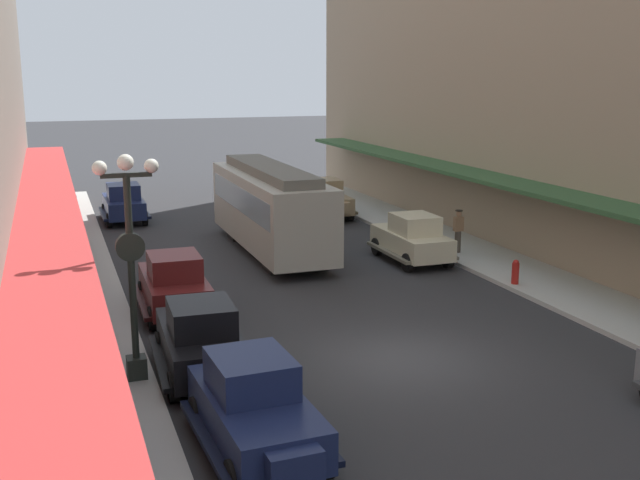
# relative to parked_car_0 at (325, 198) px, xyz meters

# --- Properties ---
(ground_plane) EXTENTS (200.00, 200.00, 0.00)m
(ground_plane) POSITION_rel_parked_car_0_xyz_m (-4.78, -18.58, -0.94)
(ground_plane) COLOR #2D2D30
(sidewalk_left) EXTENTS (3.00, 60.00, 0.15)m
(sidewalk_left) POSITION_rel_parked_car_0_xyz_m (-12.28, -18.58, -0.87)
(sidewalk_left) COLOR #B7B5AD
(sidewalk_left) RESTS_ON ground
(sidewalk_right) EXTENTS (3.00, 60.00, 0.15)m
(sidewalk_right) POSITION_rel_parked_car_0_xyz_m (2.72, -18.58, -0.87)
(sidewalk_right) COLOR #B7B5AD
(sidewalk_right) RESTS_ON ground
(parked_car_0) EXTENTS (2.28, 4.31, 1.84)m
(parked_car_0) POSITION_rel_parked_car_0_xyz_m (0.00, 0.00, 0.00)
(parked_car_0) COLOR #997F5B
(parked_car_0) RESTS_ON ground
(parked_car_1) EXTENTS (2.21, 4.28, 1.84)m
(parked_car_1) POSITION_rel_parked_car_0_xyz_m (-9.51, -12.94, 0.00)
(parked_car_1) COLOR #591919
(parked_car_1) RESTS_ON ground
(parked_car_2) EXTENTS (2.14, 4.26, 1.84)m
(parked_car_2) POSITION_rel_parked_car_0_xyz_m (-9.51, 2.08, 0.00)
(parked_car_2) COLOR #19234C
(parked_car_2) RESTS_ON ground
(parked_car_3) EXTENTS (2.29, 4.31, 1.84)m
(parked_car_3) POSITION_rel_parked_car_0_xyz_m (-9.68, -17.92, 0.00)
(parked_car_3) COLOR black
(parked_car_3) RESTS_ON ground
(parked_car_4) EXTENTS (2.29, 4.31, 1.84)m
(parked_car_4) POSITION_rel_parked_car_0_xyz_m (-9.44, -21.98, 0.00)
(parked_car_4) COLOR #19234C
(parked_car_4) RESTS_ON ground
(parked_car_5) EXTENTS (2.15, 4.27, 1.84)m
(parked_car_5) POSITION_rel_parked_car_0_xyz_m (-0.06, -9.66, 0.00)
(parked_car_5) COLOR beige
(parked_car_5) RESTS_ON ground
(streetcar) EXTENTS (2.54, 9.60, 3.46)m
(streetcar) POSITION_rel_parked_car_0_xyz_m (-4.64, -6.36, 0.96)
(streetcar) COLOR #ADA899
(streetcar) RESTS_ON ground
(lamp_post_with_clock) EXTENTS (1.42, 0.44, 5.16)m
(lamp_post_with_clock) POSITION_rel_parked_car_0_xyz_m (-11.18, -17.95, 2.04)
(lamp_post_with_clock) COLOR black
(lamp_post_with_clock) RESTS_ON sidewalk_left
(fire_hydrant) EXTENTS (0.24, 0.24, 0.82)m
(fire_hydrant) POSITION_rel_parked_car_0_xyz_m (1.57, -14.08, -0.38)
(fire_hydrant) COLOR #B21E19
(fire_hydrant) RESTS_ON sidewalk_right
(pedestrian_0) EXTENTS (0.36, 0.28, 1.67)m
(pedestrian_0) POSITION_rel_parked_car_0_xyz_m (-11.85, 0.75, 0.07)
(pedestrian_0) COLOR #4C4238
(pedestrian_0) RESTS_ON sidewalk_left
(pedestrian_1) EXTENTS (0.36, 0.28, 1.67)m
(pedestrian_1) POSITION_rel_parked_car_0_xyz_m (2.02, -9.47, 0.07)
(pedestrian_1) COLOR #4C4238
(pedestrian_1) RESTS_ON sidewalk_right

